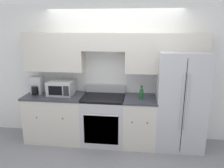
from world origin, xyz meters
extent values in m
plane|color=gray|center=(0.00, 0.00, 0.00)|extent=(12.00, 12.00, 0.00)
cube|color=white|center=(0.00, 0.66, 1.30)|extent=(8.00, 0.06, 2.60)
cube|color=beige|center=(-1.11, 0.46, 1.72)|extent=(1.10, 0.33, 0.71)
cube|color=beige|center=(-0.16, 0.46, 1.92)|extent=(0.79, 0.33, 0.32)
cube|color=beige|center=(0.94, 0.46, 1.72)|extent=(1.43, 0.33, 0.71)
cube|color=beige|center=(-1.11, 0.31, 0.44)|extent=(1.10, 0.62, 0.89)
cube|color=#383842|center=(-1.11, 0.31, 0.90)|extent=(1.13, 0.64, 0.03)
sphere|color=black|center=(-1.35, 0.00, 0.58)|extent=(0.03, 0.03, 0.03)
sphere|color=black|center=(-0.86, 0.00, 0.58)|extent=(0.03, 0.03, 0.03)
cube|color=beige|center=(0.52, 0.31, 0.44)|extent=(0.58, 0.62, 0.89)
cube|color=#383842|center=(0.52, 0.31, 0.90)|extent=(0.60, 0.64, 0.03)
sphere|color=black|center=(0.39, 0.00, 0.58)|extent=(0.03, 0.03, 0.03)
sphere|color=black|center=(0.65, 0.00, 0.58)|extent=(0.03, 0.03, 0.03)
cube|color=#B7B7BC|center=(-0.16, 0.31, 0.44)|extent=(0.79, 0.62, 0.88)
cube|color=black|center=(-0.16, 0.01, 0.40)|extent=(0.63, 0.01, 0.56)
cube|color=black|center=(-0.16, 0.31, 0.90)|extent=(0.79, 0.62, 0.04)
cube|color=#B7B7BC|center=(-0.16, 0.59, 1.00)|extent=(0.79, 0.04, 0.16)
cylinder|color=silver|center=(-0.16, -0.02, 0.69)|extent=(0.63, 0.02, 0.02)
cube|color=#B7B7BC|center=(1.23, 0.34, 0.89)|extent=(0.85, 0.68, 1.78)
cube|color=black|center=(1.23, 0.00, 0.89)|extent=(0.01, 0.01, 1.64)
cylinder|color=#B7B7BC|center=(1.20, -0.02, 0.98)|extent=(0.02, 0.02, 0.98)
cylinder|color=#B7B7BC|center=(1.27, -0.02, 0.98)|extent=(0.02, 0.02, 0.98)
cube|color=#B7B7BC|center=(-0.99, 0.37, 1.05)|extent=(0.46, 0.40, 0.26)
cube|color=black|center=(-1.03, 0.16, 1.05)|extent=(0.25, 0.01, 0.17)
cube|color=#262628|center=(-0.82, 0.16, 1.05)|extent=(0.10, 0.01, 0.18)
cylinder|color=#195928|center=(0.54, 0.26, 1.01)|extent=(0.07, 0.07, 0.18)
cylinder|color=#195928|center=(0.54, 0.26, 1.12)|extent=(0.03, 0.03, 0.05)
cylinder|color=black|center=(0.54, 0.26, 1.16)|extent=(0.03, 0.03, 0.02)
cube|color=#B7B7BC|center=(-1.47, 0.37, 1.09)|extent=(0.22, 0.18, 0.33)
cylinder|color=black|center=(-1.47, 0.27, 1.01)|extent=(0.13, 0.13, 0.15)
camera|label=1|loc=(0.45, -3.50, 2.21)|focal=35.00mm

